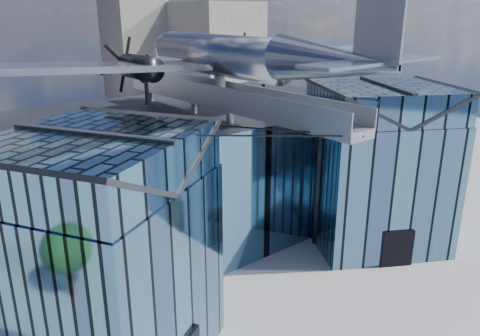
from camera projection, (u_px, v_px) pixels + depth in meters
ground_plane at (260, 281)px, 30.28m from camera, size 120.00×120.00×0.00m
museum at (205, 177)px, 32.76m from camera, size 32.88×24.50×17.60m
bg_towers at (27, 61)px, 64.91m from camera, size 77.00×24.50×26.00m
tree_plaza_e at (426, 165)px, 41.86m from camera, size 4.11×4.11×5.09m
tree_side_e at (315, 132)px, 51.89m from camera, size 3.92×3.92×5.66m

